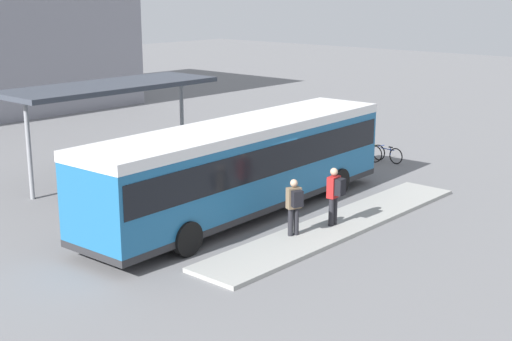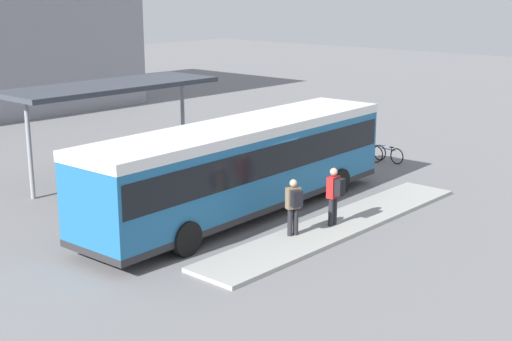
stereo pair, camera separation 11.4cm
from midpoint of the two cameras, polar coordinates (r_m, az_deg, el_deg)
name	(u,v)px [view 1 (the left image)]	position (r m, az deg, el deg)	size (l,w,h in m)	color
ground_plane	(243,214)	(23.03, -1.15, -3.52)	(120.00, 120.00, 0.00)	slate
curb_island	(339,225)	(21.94, 6.49, -4.36)	(11.25, 1.80, 0.12)	#9E9E99
city_bus	(243,161)	(22.56, -1.16, 0.73)	(12.31, 3.02, 2.98)	#1E6093
pedestrian_waiting	(335,193)	(21.43, 6.17, -1.78)	(0.45, 0.48, 1.78)	#232328
pedestrian_companion	(294,204)	(20.44, 2.93, -2.68)	(0.49, 0.53, 1.68)	#232328
bicycle_blue	(387,154)	(30.37, 10.35, 1.31)	(0.48, 1.58, 0.69)	black
bicycle_yellow	(364,152)	(30.45, 8.54, 1.48)	(0.48, 1.75, 0.75)	black
bicycle_orange	(348,149)	(31.00, 7.30, 1.75)	(0.48, 1.74, 0.75)	black
bicycle_red	(335,145)	(31.67, 6.26, 2.06)	(0.48, 1.76, 0.76)	black
station_shelter	(110,88)	(27.08, -11.69, 6.48)	(8.29, 2.93, 3.66)	#383D47
potted_planter_near_shelter	(220,154)	(28.15, -2.98, 1.36)	(0.93, 0.93, 1.45)	slate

